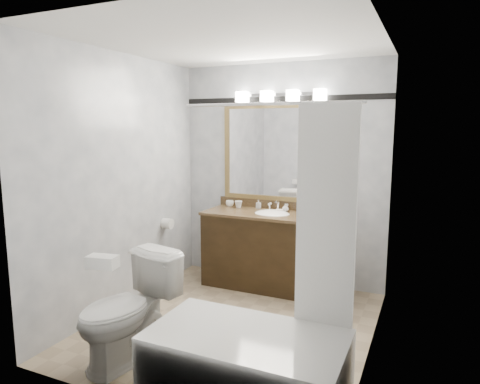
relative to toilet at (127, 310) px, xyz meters
name	(u,v)px	position (x,y,z in m)	size (l,w,h in m)	color
room	(233,190)	(0.48, 0.88, 0.84)	(2.42, 2.62, 2.52)	tan
vanity	(272,249)	(0.48, 1.90, 0.03)	(1.53, 0.58, 0.97)	black
mirror	(281,153)	(0.48, 2.16, 1.09)	(1.40, 0.04, 1.10)	olive
vanity_light_bar	(280,96)	(0.48, 2.11, 1.72)	(1.02, 0.14, 0.12)	silver
accent_stripe	(282,99)	(0.48, 2.17, 1.69)	(2.40, 0.01, 0.06)	black
bathtub	(251,357)	(1.03, -0.02, -0.13)	(1.30, 0.75, 1.96)	white
tp_roll	(167,224)	(-0.66, 1.54, 0.29)	(0.12, 0.12, 0.11)	white
toilet	(127,310)	(0.00, 0.00, 0.00)	(0.46, 0.81, 0.82)	white
tissue_box	(102,262)	(0.00, -0.24, 0.45)	(0.21, 0.11, 0.09)	white
coffee_maker	(316,202)	(0.97, 1.87, 0.60)	(0.17, 0.21, 0.32)	black
cup_left	(230,203)	(-0.12, 2.07, 0.48)	(0.09, 0.09, 0.07)	white
cup_right	(238,204)	(0.01, 2.04, 0.48)	(0.09, 0.09, 0.08)	white
soap_bottle_a	(258,204)	(0.23, 2.11, 0.49)	(0.04, 0.05, 0.10)	white
soap_bottle_b	(285,208)	(0.58, 2.04, 0.48)	(0.07, 0.07, 0.09)	white
soap_bar	(280,211)	(0.52, 2.01, 0.45)	(0.09, 0.05, 0.03)	beige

